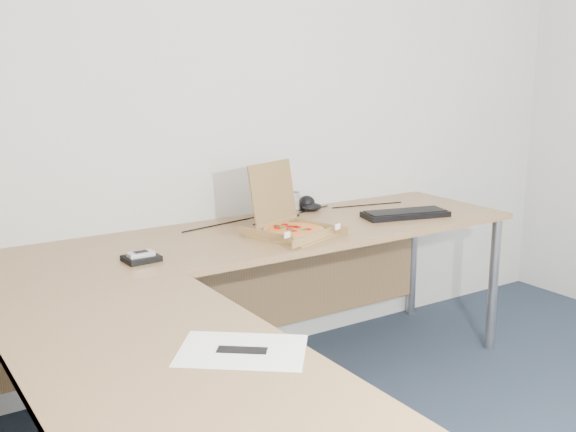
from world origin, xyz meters
TOP-DOWN VIEW (x-y plane):
  - desk at (-0.82, 0.97)m, footprint 2.50×2.20m
  - pizza_box at (-0.43, 1.29)m, footprint 0.30×0.35m
  - drinking_glass at (-0.22, 1.60)m, footprint 0.07×0.07m
  - keyboard at (0.24, 1.28)m, footprint 0.45×0.25m
  - mouse at (-0.07, 1.64)m, footprint 0.12×0.09m
  - wallet at (-1.13, 1.27)m, footprint 0.13×0.11m
  - phone at (-1.13, 1.26)m, footprint 0.10×0.05m
  - paper_sheet at (-1.21, 0.33)m, footprint 0.41×0.39m
  - dome_speaker at (-0.07, 1.68)m, footprint 0.09×0.09m
  - cable_bundle at (-0.21, 1.61)m, footprint 0.61×0.13m

SIDE VIEW (x-z plane):
  - desk at x=-0.82m, z-range 0.34..1.07m
  - paper_sheet at x=-1.21m, z-range 0.73..0.73m
  - cable_bundle at x=-0.21m, z-range 0.73..0.74m
  - wallet at x=-1.13m, z-range 0.73..0.75m
  - keyboard at x=0.24m, z-range 0.73..0.76m
  - mouse at x=-0.07m, z-range 0.73..0.77m
  - phone at x=-1.13m, z-range 0.75..0.77m
  - pizza_box at x=-0.43m, z-range 0.61..0.92m
  - dome_speaker at x=-0.07m, z-range 0.73..0.81m
  - drinking_glass at x=-0.22m, z-range 0.73..0.85m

